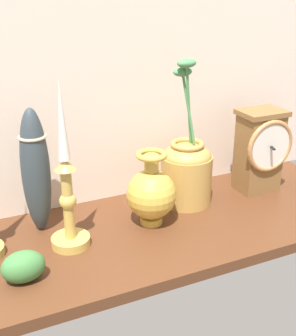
# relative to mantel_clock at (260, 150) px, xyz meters

# --- Properties ---
(ground_plane) EXTENTS (1.00, 0.36, 0.02)m
(ground_plane) POSITION_rel_mantel_clock_xyz_m (-0.29, -0.06, -0.12)
(ground_plane) COLOR #532E1A
(back_wall) EXTENTS (1.20, 0.02, 0.65)m
(back_wall) POSITION_rel_mantel_clock_xyz_m (-0.29, 0.13, 0.22)
(back_wall) COLOR beige
(back_wall) RESTS_ON ground_plane
(mantel_clock) EXTENTS (0.13, 0.11, 0.21)m
(mantel_clock) POSITION_rel_mantel_clock_xyz_m (0.00, 0.00, 0.00)
(mantel_clock) COLOR brown
(mantel_clock) RESTS_ON ground_plane
(candlestick_tall_left) EXTENTS (0.08, 0.08, 0.34)m
(candlestick_tall_left) POSITION_rel_mantel_clock_xyz_m (-0.50, -0.05, 0.01)
(candlestick_tall_left) COLOR gold
(candlestick_tall_left) RESTS_ON ground_plane
(brass_vase_bulbous) EXTENTS (0.11, 0.11, 0.17)m
(brass_vase_bulbous) POSITION_rel_mantel_clock_xyz_m (-0.31, -0.04, -0.03)
(brass_vase_bulbous) COLOR gold
(brass_vase_bulbous) RESTS_ON ground_plane
(brass_vase_jar) EXTENTS (0.12, 0.12, 0.34)m
(brass_vase_jar) POSITION_rel_mantel_clock_xyz_m (-0.20, 0.02, -0.02)
(brass_vase_jar) COLOR #B98E45
(brass_vase_jar) RESTS_ON ground_plane
(tall_ceramic_vase) EXTENTS (0.06, 0.06, 0.27)m
(tall_ceramic_vase) POSITION_rel_mantel_clock_xyz_m (-0.54, 0.03, 0.03)
(tall_ceramic_vase) COLOR #313C42
(tall_ceramic_vase) RESTS_ON ground_plane
(ivy_sprig) EXTENTS (0.08, 0.05, 0.06)m
(ivy_sprig) POSITION_rel_mantel_clock_xyz_m (-0.60, -0.13, -0.08)
(ivy_sprig) COLOR #3E793C
(ivy_sprig) RESTS_ON ground_plane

